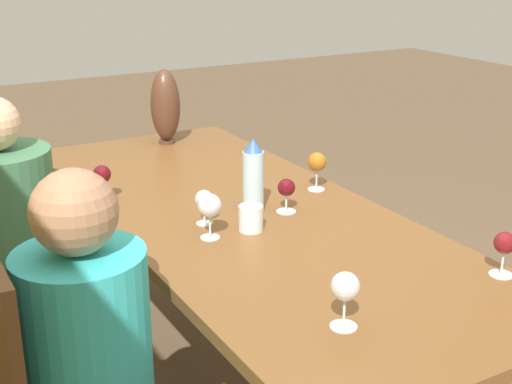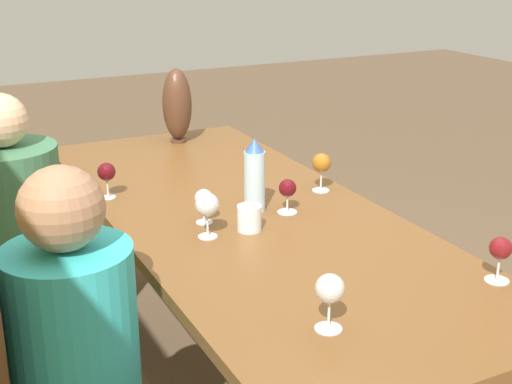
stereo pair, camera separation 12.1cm
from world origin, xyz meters
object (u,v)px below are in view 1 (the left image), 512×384
Objects in this scene: vase at (165,106)px; person_far at (12,239)px; wine_glass_4 at (286,189)px; wine_glass_3 at (210,206)px; wine_glass_1 at (102,175)px; water_bottle at (254,176)px; water_tumbler at (251,218)px; wine_glass_2 at (505,245)px; wine_glass_5 at (345,288)px; wine_glass_6 at (204,200)px; wine_glass_0 at (317,163)px; person_near at (94,368)px.

person_far is at bearing 117.55° from vase.
person_far is (0.62, 0.84, -0.24)m from wine_glass_4.
wine_glass_1 is at bearing 20.17° from wine_glass_3.
water_bottle is at bearing 54.59° from wine_glass_4.
wine_glass_2 is at bearing -144.51° from water_tumbler.
water_bottle is 1.75× the size of wine_glass_3.
wine_glass_5 is at bearing -158.46° from person_far.
wine_glass_6 is at bearing 164.10° from vase.
water_tumbler is at bearing -137.58° from person_far.
wine_glass_3 reaches higher than wine_glass_2.
wine_glass_0 is 1.04m from wine_glass_5.
vase is 2.59× the size of wine_glass_1.
wine_glass_5 is (-1.80, 0.28, -0.07)m from vase.
wine_glass_4 is 0.81m from wine_glass_5.
wine_glass_0 is 0.61m from wine_glass_3.
wine_glass_5 is (-0.01, 0.57, 0.01)m from wine_glass_2.
person_far is at bearing 53.51° from wine_glass_4.
wine_glass_0 is at bearing -30.43° from wine_glass_5.
wine_glass_6 is (0.78, 0.57, -0.01)m from wine_glass_2.
wine_glass_0 is 0.13× the size of person_near.
wine_glass_4 is (-0.43, -0.53, -0.01)m from wine_glass_1.
wine_glass_1 is 1.02× the size of wine_glass_2.
wine_glass_0 is at bearing -62.55° from person_near.
wine_glass_5 is (-0.67, -0.04, -0.00)m from wine_glass_3.
vase is at bearing 0.72° from wine_glass_4.
water_tumbler is at bearing -93.67° from wine_glass_3.
water_tumbler is 0.62m from wine_glass_1.
water_bottle is 0.28m from wine_glass_3.
person_far is at bearing 35.63° from wine_glass_3.
wine_glass_1 is at bearing 50.48° from wine_glass_4.
water_tumbler is at bearing -140.05° from wine_glass_6.
wine_glass_0 is at bearing -114.01° from person_far.
water_tumbler is at bearing 114.38° from wine_glass_4.
person_near is at bearing 122.55° from water_bottle.
wine_glass_6 is 0.10× the size of person_far.
wine_glass_0 is 0.13× the size of person_far.
vase is 2.86× the size of wine_glass_4.
water_bottle is 0.21m from wine_glass_6.
wine_glass_1 is 0.12× the size of person_far.
person_far reaches higher than wine_glass_1.
water_tumbler is at bearing 171.06° from vase.
vase reaches higher than wine_glass_6.
water_bottle reaches higher than wine_glass_0.
person_near is (-0.84, 0.31, -0.24)m from wine_glass_1.
water_bottle is at bearing 175.31° from vase.
water_tumbler is 0.07× the size of person_far.
wine_glass_3 is 0.90m from person_far.
wine_glass_0 is at bearing -110.97° from wine_glass_1.
person_near is at bearing 115.99° from wine_glass_4.
water_bottle is 0.75× the size of vase.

